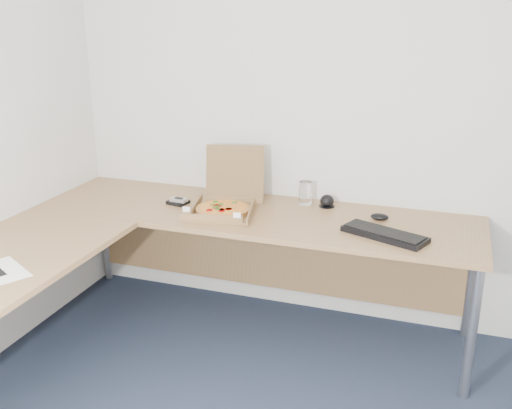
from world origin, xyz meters
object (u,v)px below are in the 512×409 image
at_px(drinking_glass, 305,193).
at_px(keyboard, 384,234).
at_px(wallet, 178,202).
at_px(desk, 169,237).
at_px(pizza_box, 224,205).

height_order(drinking_glass, keyboard, drinking_glass).
bearing_deg(drinking_glass, wallet, -161.49).
relative_size(drinking_glass, keyboard, 0.31).
xyz_separation_m(desk, wallet, (-0.15, 0.42, 0.04)).
bearing_deg(desk, drinking_glass, 49.94).
bearing_deg(wallet, pizza_box, 2.59).
distance_m(desk, keyboard, 1.10).
xyz_separation_m(desk, keyboard, (1.07, 0.28, 0.04)).
bearing_deg(pizza_box, drinking_glass, 23.69).
bearing_deg(drinking_glass, desk, -130.06).
bearing_deg(keyboard, pizza_box, -163.49).
bearing_deg(keyboard, desk, -143.08).
relative_size(desk, drinking_glass, 18.55).
bearing_deg(desk, pizza_box, 66.28).
xyz_separation_m(pizza_box, drinking_glass, (0.39, 0.29, 0.03)).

